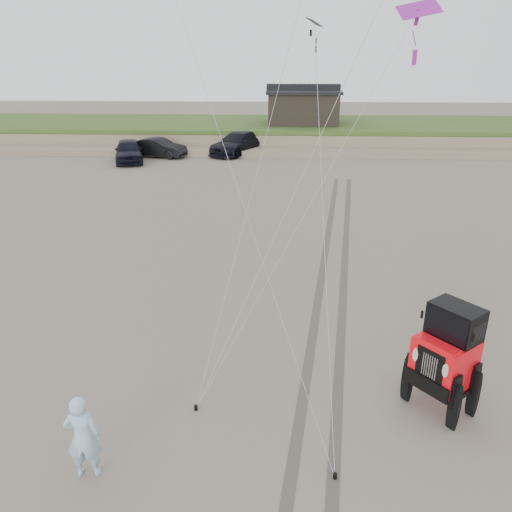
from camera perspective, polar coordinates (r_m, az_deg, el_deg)
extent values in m
plane|color=#6B6054|center=(11.58, 2.59, -17.81)|extent=(160.00, 160.00, 0.00)
cube|color=#7A6B54|center=(47.38, 2.70, 13.83)|extent=(160.00, 12.00, 1.40)
cube|color=#2D4719|center=(47.27, 2.72, 14.85)|extent=(160.00, 12.00, 0.35)
cube|color=#7A6B54|center=(41.03, 2.69, 11.92)|extent=(160.00, 3.50, 0.50)
cube|color=black|center=(46.16, 5.34, 16.45)|extent=(6.00, 5.00, 2.60)
cube|color=black|center=(46.05, 5.41, 18.21)|extent=(6.40, 5.40, 0.25)
cube|color=black|center=(46.02, 5.42, 18.68)|extent=(6.40, 1.20, 0.50)
imported|color=black|center=(38.94, -14.34, 11.59)|extent=(3.20, 5.20, 1.65)
imported|color=black|center=(40.37, -11.09, 12.06)|extent=(4.68, 2.74, 1.46)
imported|color=black|center=(40.91, -2.03, 12.76)|extent=(5.01, 6.32, 1.71)
imported|color=#8DB8DB|center=(10.26, -19.19, -18.95)|extent=(0.70, 0.50, 1.78)
cube|color=purple|center=(18.73, 18.12, 25.24)|extent=(1.44, 0.83, 0.73)
cube|color=black|center=(14.45, 6.70, 25.00)|extent=(0.50, 0.65, 0.22)
cylinder|color=black|center=(11.77, -6.88, -16.83)|extent=(0.08, 0.08, 0.12)
cylinder|color=black|center=(10.36, 9.02, -23.59)|extent=(0.08, 0.08, 0.12)
cube|color=#4C443D|center=(18.53, 7.59, -1.77)|extent=(4.42, 29.74, 0.01)
cube|color=#4C443D|center=(18.62, 10.05, -1.80)|extent=(4.42, 29.74, 0.01)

